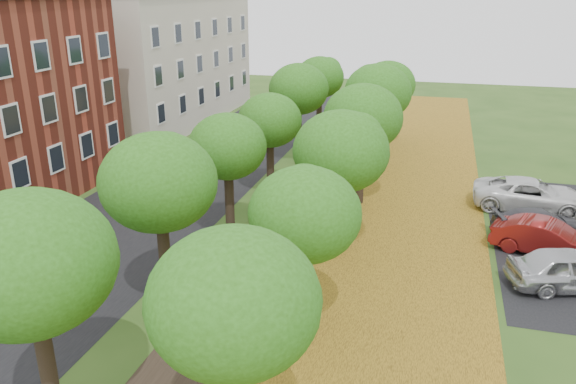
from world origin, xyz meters
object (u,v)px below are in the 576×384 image
Objects in this scene: car_red at (548,239)px; car_grey at (540,223)px; bench at (256,286)px; car_silver at (572,269)px; car_white at (531,195)px.

car_grey is at bearing 17.58° from car_red.
car_grey is at bearing -44.78° from bench.
car_silver is 0.82× the size of car_white.
car_silver is at bearing -174.89° from car_white.
car_silver is 2.80m from car_red.
bench is 0.36× the size of car_white.
car_grey is (0.00, 1.92, -0.11)m from car_red.
car_red is 1.93m from car_grey.
car_red is (10.52, 6.54, 0.25)m from bench.
bench is 0.45× the size of car_red.
car_grey is 0.76× the size of car_white.
bench is 0.47× the size of car_grey.
car_silver is 8.09m from car_white.
car_silver is 1.07× the size of car_grey.
car_red is 0.79× the size of car_white.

